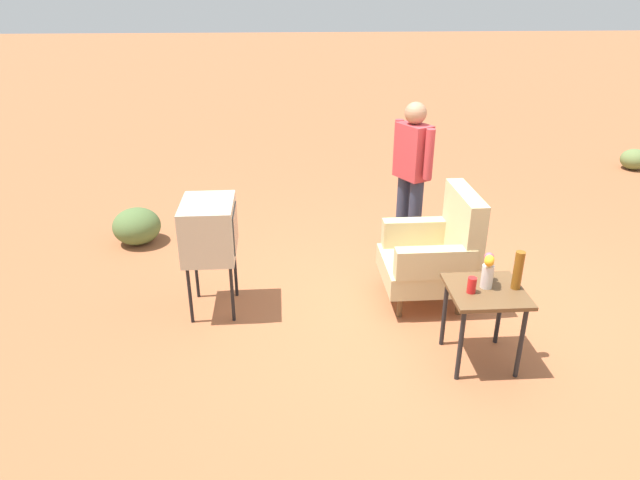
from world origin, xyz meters
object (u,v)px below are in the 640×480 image
(soda_can_red, at_px, (472,285))
(side_table, at_px, (485,300))
(flower_vase, at_px, (488,269))
(bottle_tall_amber, at_px, (518,270))
(armchair, at_px, (437,252))
(soda_can_blue, at_px, (489,273))
(tv_on_stand, at_px, (209,230))
(person_standing, at_px, (412,170))

(soda_can_red, bearing_deg, side_table, 106.20)
(side_table, xyz_separation_m, flower_vase, (-0.04, 0.00, 0.24))
(side_table, height_order, bottle_tall_amber, bottle_tall_amber)
(armchair, bearing_deg, soda_can_red, -0.15)
(soda_can_blue, bearing_deg, soda_can_red, -46.61)
(tv_on_stand, relative_size, flower_vase, 3.89)
(bottle_tall_amber, relative_size, flower_vase, 1.13)
(tv_on_stand, relative_size, bottle_tall_amber, 3.43)
(side_table, relative_size, person_standing, 0.39)
(side_table, relative_size, soda_can_blue, 5.20)
(tv_on_stand, bearing_deg, armchair, 90.81)
(person_standing, distance_m, flower_vase, 1.94)
(side_table, bearing_deg, bottle_tall_amber, 91.34)
(person_standing, distance_m, soda_can_blue, 1.85)
(side_table, xyz_separation_m, soda_can_blue, (-0.14, 0.06, 0.16))
(person_standing, xyz_separation_m, bottle_tall_amber, (1.96, 0.39, -0.15))
(armchair, distance_m, flower_vase, 0.96)
(soda_can_red, bearing_deg, tv_on_stand, -115.31)
(armchair, relative_size, person_standing, 0.65)
(bottle_tall_amber, bearing_deg, flower_vase, -98.03)
(soda_can_blue, xyz_separation_m, flower_vase, (0.11, -0.06, 0.09))
(side_table, height_order, tv_on_stand, tv_on_stand)
(soda_can_blue, bearing_deg, armchair, -166.60)
(tv_on_stand, height_order, soda_can_blue, tv_on_stand)
(armchair, height_order, soda_can_blue, armchair)
(armchair, xyz_separation_m, side_table, (0.94, 0.13, 0.04))
(tv_on_stand, xyz_separation_m, flower_vase, (0.88, 2.14, -0.00))
(soda_can_red, distance_m, flower_vase, 0.18)
(soda_can_blue, relative_size, bottle_tall_amber, 0.41)
(flower_vase, bearing_deg, side_table, -7.65)
(soda_can_blue, relative_size, flower_vase, 0.46)
(flower_vase, bearing_deg, tv_on_stand, -112.23)
(flower_vase, bearing_deg, armchair, -171.64)
(bottle_tall_amber, bearing_deg, person_standing, -168.76)
(soda_can_blue, height_order, flower_vase, flower_vase)
(person_standing, relative_size, soda_can_blue, 13.44)
(side_table, bearing_deg, flower_vase, 172.35)
(soda_can_red, bearing_deg, flower_vase, 118.47)
(side_table, height_order, flower_vase, flower_vase)
(armchair, xyz_separation_m, soda_can_red, (0.98, -0.00, 0.20))
(tv_on_stand, xyz_separation_m, soda_can_blue, (0.77, 2.20, -0.09))
(soda_can_red, distance_m, bottle_tall_amber, 0.36)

